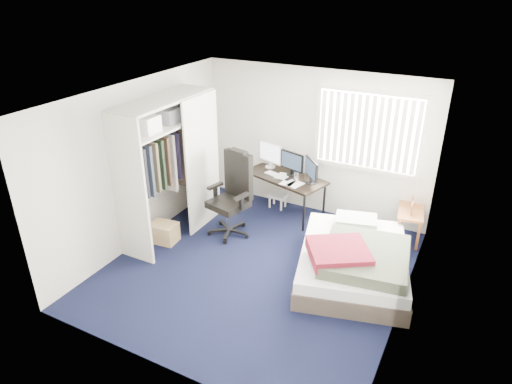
{
  "coord_description": "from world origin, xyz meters",
  "views": [
    {
      "loc": [
        2.49,
        -4.85,
        3.86
      ],
      "look_at": [
        -0.23,
        0.4,
        1.0
      ],
      "focal_mm": 32.0,
      "sensor_mm": 36.0,
      "label": 1
    }
  ],
  "objects_px": {
    "office_chair": "(232,202)",
    "desk": "(286,174)",
    "nightstand": "(411,213)",
    "bed": "(354,260)"
  },
  "relations": [
    {
      "from": "office_chair",
      "to": "nightstand",
      "type": "height_order",
      "value": "office_chair"
    },
    {
      "from": "desk",
      "to": "nightstand",
      "type": "distance_m",
      "value": 2.12
    },
    {
      "from": "nightstand",
      "to": "bed",
      "type": "bearing_deg",
      "value": -108.65
    },
    {
      "from": "office_chair",
      "to": "nightstand",
      "type": "relative_size",
      "value": 1.72
    },
    {
      "from": "office_chair",
      "to": "desk",
      "type": "bearing_deg",
      "value": 64.21
    },
    {
      "from": "desk",
      "to": "office_chair",
      "type": "height_order",
      "value": "office_chair"
    },
    {
      "from": "desk",
      "to": "nightstand",
      "type": "bearing_deg",
      "value": 2.59
    },
    {
      "from": "office_chair",
      "to": "bed",
      "type": "bearing_deg",
      "value": -8.25
    },
    {
      "from": "bed",
      "to": "nightstand",
      "type": "bearing_deg",
      "value": 71.35
    },
    {
      "from": "nightstand",
      "to": "bed",
      "type": "height_order",
      "value": "nightstand"
    }
  ]
}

